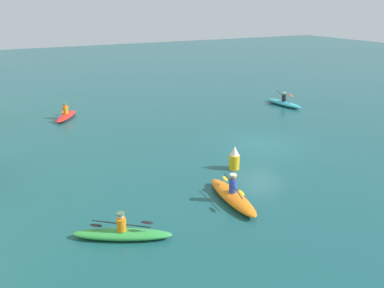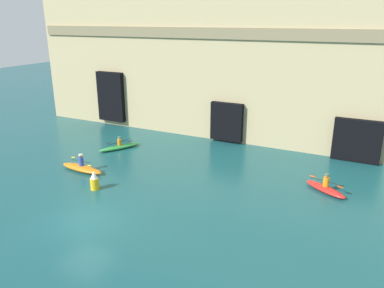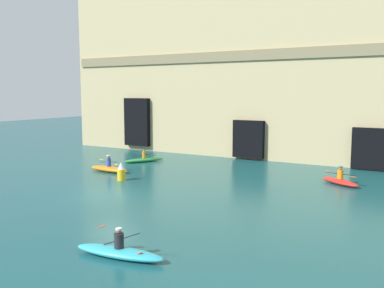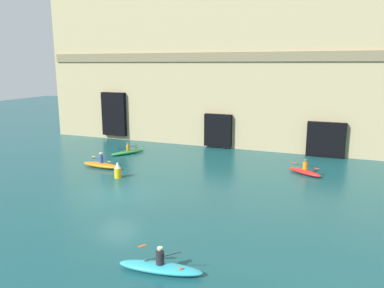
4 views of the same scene
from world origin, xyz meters
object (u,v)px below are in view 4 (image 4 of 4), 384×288
(kayak_orange, at_px, (102,165))
(kayak_red, at_px, (305,171))
(kayak_green, at_px, (128,152))
(kayak_cyan, at_px, (160,267))
(marker_buoy, at_px, (118,170))

(kayak_orange, bearing_deg, kayak_red, 18.40)
(kayak_orange, height_order, kayak_green, kayak_orange)
(kayak_cyan, distance_m, kayak_orange, 16.80)
(kayak_green, distance_m, kayak_red, 16.12)
(kayak_red, distance_m, marker_buoy, 14.21)
(kayak_cyan, bearing_deg, kayak_orange, 124.97)
(kayak_red, bearing_deg, kayak_orange, -132.15)
(marker_buoy, bearing_deg, kayak_orange, 145.59)
(kayak_cyan, xyz_separation_m, kayak_red, (4.23, 16.48, 0.03))
(kayak_green, xyz_separation_m, kayak_red, (16.10, -0.82, 0.03))
(kayak_cyan, relative_size, kayak_green, 1.05)
(kayak_red, height_order, marker_buoy, marker_buoy)
(kayak_orange, xyz_separation_m, kayak_red, (15.62, 4.13, -0.00))
(kayak_cyan, height_order, kayak_red, kayak_red)
(kayak_orange, bearing_deg, kayak_cyan, -43.73)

